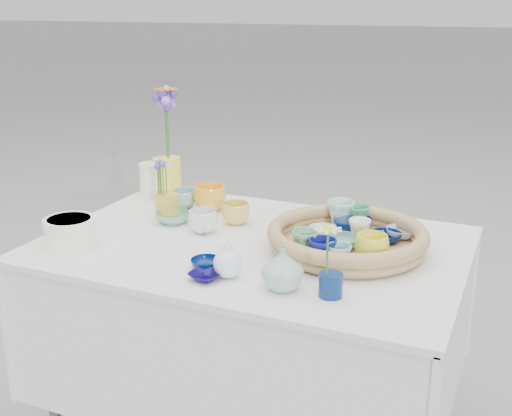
% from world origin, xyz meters
% --- Properties ---
extents(wicker_tray, '(0.47, 0.47, 0.08)m').
position_xyz_m(wicker_tray, '(0.28, 0.05, 0.80)').
color(wicker_tray, '#996F4B').
rests_on(wicker_tray, display_table).
extents(tray_ceramic_0, '(0.13, 0.13, 0.04)m').
position_xyz_m(tray_ceramic_0, '(0.26, 0.18, 0.80)').
color(tray_ceramic_0, navy).
rests_on(tray_ceramic_0, wicker_tray).
extents(tray_ceramic_1, '(0.10, 0.10, 0.03)m').
position_xyz_m(tray_ceramic_1, '(0.38, 0.12, 0.80)').
color(tray_ceramic_1, '#031141').
rests_on(tray_ceramic_1, wicker_tray).
extents(tray_ceramic_2, '(0.11, 0.11, 0.07)m').
position_xyz_m(tray_ceramic_2, '(0.37, -0.03, 0.82)').
color(tray_ceramic_2, yellow).
rests_on(tray_ceramic_2, wicker_tray).
extents(tray_ceramic_3, '(0.14, 0.14, 0.03)m').
position_xyz_m(tray_ceramic_3, '(0.27, 0.02, 0.80)').
color(tray_ceramic_3, '#5D987F').
rests_on(tray_ceramic_3, wicker_tray).
extents(tray_ceramic_4, '(0.08, 0.08, 0.07)m').
position_xyz_m(tray_ceramic_4, '(0.20, -0.08, 0.82)').
color(tray_ceramic_4, '#6BAA78').
rests_on(tray_ceramic_4, wicker_tray).
extents(tray_ceramic_5, '(0.11, 0.11, 0.03)m').
position_xyz_m(tray_ceramic_5, '(0.19, 0.10, 0.80)').
color(tray_ceramic_5, '#98ECCA').
rests_on(tray_ceramic_5, wicker_tray).
extents(tray_ceramic_6, '(0.09, 0.09, 0.08)m').
position_xyz_m(tray_ceramic_6, '(0.21, 0.21, 0.82)').
color(tray_ceramic_6, silver).
rests_on(tray_ceramic_6, wicker_tray).
extents(tray_ceramic_7, '(0.08, 0.08, 0.06)m').
position_xyz_m(tray_ceramic_7, '(0.30, 0.11, 0.81)').
color(tray_ceramic_7, white).
rests_on(tray_ceramic_7, wicker_tray).
extents(tray_ceramic_8, '(0.11, 0.11, 0.03)m').
position_xyz_m(tray_ceramic_8, '(0.41, 0.18, 0.80)').
color(tray_ceramic_8, '#ADCFFE').
rests_on(tray_ceramic_8, wicker_tray).
extents(tray_ceramic_9, '(0.09, 0.09, 0.07)m').
position_xyz_m(tray_ceramic_9, '(0.26, -0.12, 0.82)').
color(tray_ceramic_9, navy).
rests_on(tray_ceramic_9, wicker_tray).
extents(tray_ceramic_10, '(0.11, 0.11, 0.02)m').
position_xyz_m(tray_ceramic_10, '(0.18, 0.02, 0.79)').
color(tray_ceramic_10, '#F8CA74').
rests_on(tray_ceramic_10, wicker_tray).
extents(tray_ceramic_11, '(0.07, 0.07, 0.06)m').
position_xyz_m(tray_ceramic_11, '(0.30, -0.12, 0.81)').
color(tray_ceramic_11, '#7EBEAF').
rests_on(tray_ceramic_11, wicker_tray).
extents(tray_ceramic_12, '(0.09, 0.09, 0.07)m').
position_xyz_m(tray_ceramic_12, '(0.27, 0.22, 0.82)').
color(tray_ceramic_12, '#40A36D').
rests_on(tray_ceramic_12, wicker_tray).
extents(loose_ceramic_0, '(0.12, 0.12, 0.09)m').
position_xyz_m(loose_ceramic_0, '(-0.27, 0.23, 0.81)').
color(loose_ceramic_0, yellow).
rests_on(loose_ceramic_0, display_table).
extents(loose_ceramic_1, '(0.10, 0.10, 0.07)m').
position_xyz_m(loose_ceramic_1, '(-0.12, 0.14, 0.80)').
color(loose_ceramic_1, '#E6BF52').
rests_on(loose_ceramic_1, display_table).
extents(loose_ceramic_2, '(0.14, 0.14, 0.04)m').
position_xyz_m(loose_ceramic_2, '(-0.32, 0.06, 0.78)').
color(loose_ceramic_2, '#62A58A').
rests_on(loose_ceramic_2, display_table).
extents(loose_ceramic_3, '(0.13, 0.13, 0.08)m').
position_xyz_m(loose_ceramic_3, '(-0.18, 0.02, 0.80)').
color(loose_ceramic_3, silver).
rests_on(loose_ceramic_3, display_table).
extents(loose_ceramic_4, '(0.10, 0.10, 0.03)m').
position_xyz_m(loose_ceramic_4, '(-0.04, -0.23, 0.78)').
color(loose_ceramic_4, '#031B5B').
rests_on(loose_ceramic_4, display_table).
extents(loose_ceramic_5, '(0.11, 0.11, 0.07)m').
position_xyz_m(loose_ceramic_5, '(-0.37, 0.22, 0.80)').
color(loose_ceramic_5, '#86B9B2').
rests_on(loose_ceramic_5, display_table).
extents(loose_ceramic_6, '(0.10, 0.10, 0.02)m').
position_xyz_m(loose_ceramic_6, '(-0.01, -0.30, 0.78)').
color(loose_ceramic_6, '#0B0343').
rests_on(loose_ceramic_6, display_table).
extents(fluted_bowl, '(0.18, 0.18, 0.08)m').
position_xyz_m(fluted_bowl, '(-0.50, -0.23, 0.81)').
color(fluted_bowl, white).
rests_on(fluted_bowl, display_table).
extents(bud_vase_paleblue, '(0.10, 0.10, 0.12)m').
position_xyz_m(bud_vase_paleblue, '(0.04, -0.26, 0.83)').
color(bud_vase_paleblue, white).
rests_on(bud_vase_paleblue, display_table).
extents(bud_vase_seafoam, '(0.13, 0.13, 0.11)m').
position_xyz_m(bud_vase_seafoam, '(0.20, -0.27, 0.82)').
color(bud_vase_seafoam, '#95C0AF').
rests_on(bud_vase_seafoam, display_table).
extents(bud_vase_cobalt, '(0.07, 0.07, 0.06)m').
position_xyz_m(bud_vase_cobalt, '(0.33, -0.27, 0.80)').
color(bud_vase_cobalt, navy).
rests_on(bud_vase_cobalt, display_table).
extents(single_daisy, '(0.10, 0.10, 0.14)m').
position_xyz_m(single_daisy, '(0.32, -0.28, 0.89)').
color(single_daisy, white).
rests_on(single_daisy, bud_vase_cobalt).
extents(tall_vase_yellow, '(0.08, 0.08, 0.16)m').
position_xyz_m(tall_vase_yellow, '(-0.47, 0.30, 0.84)').
color(tall_vase_yellow, '#FFFC48').
rests_on(tall_vase_yellow, display_table).
extents(gerbera, '(0.13, 0.13, 0.27)m').
position_xyz_m(gerbera, '(-0.47, 0.30, 1.05)').
color(gerbera, orange).
rests_on(gerbera, tall_vase_yellow).
extents(hydrangea, '(0.09, 0.09, 0.29)m').
position_xyz_m(hydrangea, '(-0.48, 0.30, 1.03)').
color(hydrangea, '#5734AE').
rests_on(hydrangea, tall_vase_yellow).
extents(white_pitcher, '(0.14, 0.10, 0.13)m').
position_xyz_m(white_pitcher, '(-0.55, 0.30, 0.83)').
color(white_pitcher, white).
rests_on(white_pitcher, display_table).
extents(daisy_cup, '(0.10, 0.10, 0.08)m').
position_xyz_m(daisy_cup, '(-0.37, 0.10, 0.81)').
color(daisy_cup, gold).
rests_on(daisy_cup, display_table).
extents(daisy_posy, '(0.09, 0.09, 0.14)m').
position_xyz_m(daisy_posy, '(-0.38, 0.10, 0.92)').
color(daisy_posy, silver).
rests_on(daisy_posy, daisy_cup).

